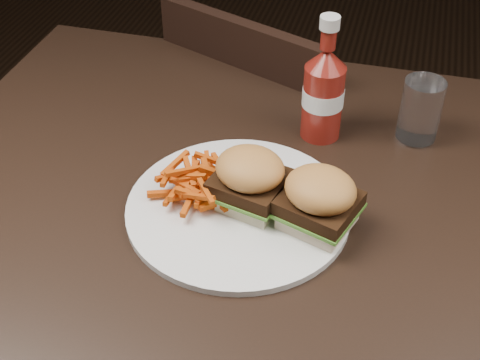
% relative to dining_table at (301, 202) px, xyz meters
% --- Properties ---
extents(dining_table, '(1.20, 0.80, 0.04)m').
position_rel_dining_table_xyz_m(dining_table, '(0.00, 0.00, 0.00)').
color(dining_table, black).
rests_on(dining_table, ground).
extents(chair_far, '(0.50, 0.50, 0.04)m').
position_rel_dining_table_xyz_m(chair_far, '(-0.12, 0.50, -0.30)').
color(chair_far, black).
rests_on(chair_far, ground).
extents(plate, '(0.32, 0.32, 0.01)m').
position_rel_dining_table_xyz_m(plate, '(-0.08, -0.07, 0.03)').
color(plate, white).
rests_on(plate, dining_table).
extents(sandwich_half_a, '(0.10, 0.10, 0.02)m').
position_rel_dining_table_xyz_m(sandwich_half_a, '(-0.07, -0.05, 0.04)').
color(sandwich_half_a, beige).
rests_on(sandwich_half_a, plate).
extents(sandwich_half_b, '(0.11, 0.11, 0.02)m').
position_rel_dining_table_xyz_m(sandwich_half_b, '(0.03, -0.07, 0.04)').
color(sandwich_half_b, beige).
rests_on(sandwich_half_b, plate).
extents(fries_pile, '(0.11, 0.11, 0.04)m').
position_rel_dining_table_xyz_m(fries_pile, '(-0.14, -0.06, 0.05)').
color(fries_pile, '#AC2900').
rests_on(fries_pile, plate).
extents(ketchup_bottle, '(0.08, 0.08, 0.13)m').
position_rel_dining_table_xyz_m(ketchup_bottle, '(0.00, 0.15, 0.08)').
color(ketchup_bottle, maroon).
rests_on(ketchup_bottle, dining_table).
extents(tumbler, '(0.07, 0.07, 0.10)m').
position_rel_dining_table_xyz_m(tumbler, '(0.15, 0.18, 0.08)').
color(tumbler, white).
rests_on(tumbler, dining_table).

